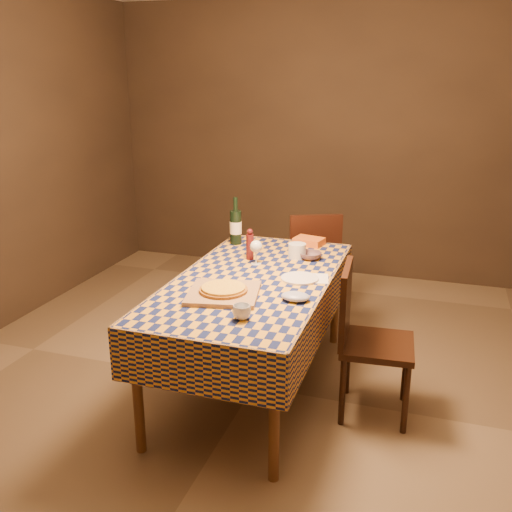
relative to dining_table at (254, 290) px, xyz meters
name	(u,v)px	position (x,y,z in m)	size (l,w,h in m)	color
room	(253,186)	(0.00, 0.00, 0.66)	(5.00, 5.10, 2.70)	brown
dining_table	(254,290)	(0.00, 0.00, 0.00)	(0.94, 1.84, 0.77)	brown
cutting_board	(224,293)	(-0.07, -0.33, 0.09)	(0.40, 0.40, 0.03)	#9B7249
pizza	(223,289)	(-0.07, -0.33, 0.11)	(0.34, 0.34, 0.03)	#905718
pepper_mill	(250,245)	(-0.14, 0.36, 0.18)	(0.07, 0.07, 0.22)	#491113
bowl	(310,256)	(0.25, 0.49, 0.10)	(0.15, 0.15, 0.05)	#5C444D
wine_glass	(256,247)	(-0.07, 0.27, 0.19)	(0.09, 0.09, 0.16)	white
wine_bottle	(236,226)	(-0.36, 0.68, 0.21)	(0.11, 0.11, 0.35)	black
deli_tub	(297,251)	(0.16, 0.49, 0.13)	(0.12, 0.12, 0.10)	white
takeout_container	(309,241)	(0.16, 0.83, 0.10)	(0.21, 0.15, 0.05)	#D4601B
white_plate	(300,278)	(0.28, 0.07, 0.08)	(0.23, 0.23, 0.01)	white
tumbler	(242,312)	(0.14, -0.61, 0.11)	(0.10, 0.10, 0.08)	silver
flour_patch	(309,278)	(0.33, 0.10, 0.08)	(0.24, 0.18, 0.00)	white
flour_bag	(295,296)	(0.34, -0.28, 0.10)	(0.16, 0.12, 0.05)	#9EA6CB
chair_far	(312,260)	(0.11, 1.22, -0.17)	(0.56, 0.56, 0.93)	black
chair_right	(364,333)	(0.71, -0.05, -0.17)	(0.46, 0.45, 0.93)	black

